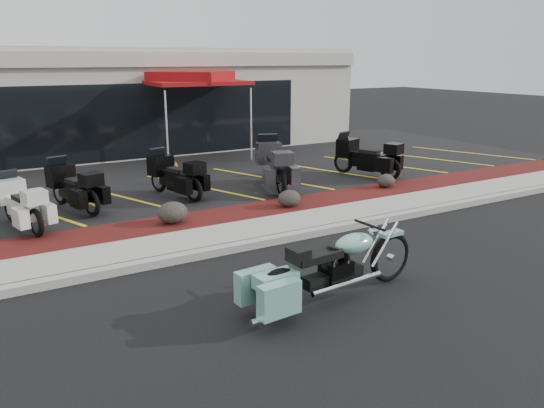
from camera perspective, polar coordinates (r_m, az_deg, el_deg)
ground at (r=10.28m, az=4.48°, el=-5.35°), size 90.00×90.00×0.00m
curb at (r=10.96m, az=1.83°, el=-3.55°), size 24.00×0.25×0.15m
sidewalk at (r=11.53m, az=0.00°, el=-2.57°), size 24.00×1.20×0.15m
mulch_bed at (r=12.54m, az=-2.74°, el=-1.08°), size 24.00×1.20×0.16m
upper_lot at (r=17.38m, az=-10.94°, el=3.31°), size 26.00×9.60×0.15m
dealership_building at (r=23.09m, az=-16.44°, el=10.76°), size 18.00×8.16×4.00m
boulder_left at (r=11.72m, az=-10.65°, el=-0.91°), size 0.67×0.56×0.47m
boulder_mid at (r=12.81m, az=1.85°, el=0.61°), size 0.58×0.48×0.41m
boulder_right at (r=15.07m, az=12.15°, el=2.46°), size 0.52×0.43×0.37m
hero_cruiser at (r=9.03m, az=12.61°, el=-4.84°), size 3.28×1.09×1.14m
touring_white at (r=12.90m, az=-26.44°, el=0.76°), size 1.23×2.12×1.16m
touring_black_front at (r=13.93m, az=-21.95°, el=2.35°), size 1.38×2.23×1.21m
touring_black_mid at (r=14.50m, az=-12.15°, el=3.60°), size 1.35×2.21×1.21m
touring_grey at (r=15.37m, az=-0.49°, el=4.99°), size 1.61×2.59×1.41m
touring_black_rear at (r=16.74m, az=7.72°, el=5.54°), size 1.57×2.40×1.31m
traffic_cone at (r=16.68m, az=-10.30°, el=3.85°), size 0.46×0.46×0.42m
popup_canopy at (r=19.28m, az=-8.61°, el=13.12°), size 3.56×3.56×3.05m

